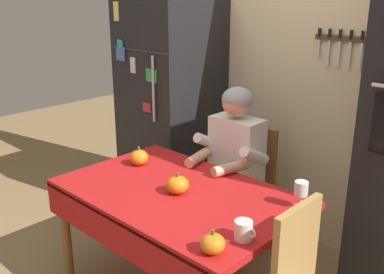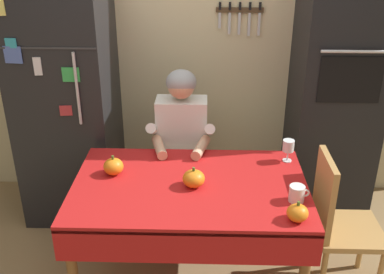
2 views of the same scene
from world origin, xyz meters
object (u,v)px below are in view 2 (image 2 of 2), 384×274
object	(u,v)px
pumpkin_small	(113,166)
chair_right_side	(337,220)
dining_table	(190,198)
coffee_mug	(297,194)
refrigerator	(68,104)
seated_person	(181,141)
chair_behind_person	(183,157)
wall_oven	(336,86)
pumpkin_medium	(297,213)
pumpkin_large	(194,179)
wine_glass	(288,147)

from	to	relation	value
pumpkin_small	chair_right_side	bearing A→B (deg)	-4.96
dining_table	coffee_mug	size ratio (longest dim) A/B	12.22
refrigerator	seated_person	world-z (taller)	refrigerator
refrigerator	coffee_mug	bearing A→B (deg)	-33.40
seated_person	dining_table	bearing A→B (deg)	-82.44
refrigerator	pumpkin_small	bearing A→B (deg)	-57.82
chair_behind_person	seated_person	xyz separation A→B (m)	(0.00, -0.19, 0.23)
pumpkin_small	dining_table	bearing A→B (deg)	-14.91
wall_oven	chair_behind_person	world-z (taller)	wall_oven
refrigerator	pumpkin_medium	world-z (taller)	refrigerator
refrigerator	wall_oven	distance (m)	2.01
pumpkin_large	seated_person	bearing A→B (deg)	99.72
wall_oven	seated_person	size ratio (longest dim) A/B	1.69
seated_person	chair_right_side	size ratio (longest dim) A/B	1.34
pumpkin_medium	seated_person	bearing A→B (deg)	125.09
chair_right_side	dining_table	bearing A→B (deg)	-179.56
wine_glass	wall_oven	bearing A→B (deg)	54.42
coffee_mug	pumpkin_large	bearing A→B (deg)	166.61
wine_glass	pumpkin_large	xyz separation A→B (m)	(-0.60, -0.33, -0.05)
chair_right_side	pumpkin_small	size ratio (longest dim) A/B	7.38
wine_glass	pumpkin_large	size ratio (longest dim) A/B	1.13
wine_glass	pumpkin_medium	distance (m)	0.66
chair_right_side	pumpkin_large	bearing A→B (deg)	-179.33
pumpkin_small	seated_person	bearing A→B (deg)	50.52
chair_behind_person	wine_glass	bearing A→B (deg)	-33.36
chair_right_side	pumpkin_large	size ratio (longest dim) A/B	7.06
refrigerator	seated_person	xyz separation A→B (m)	(0.87, -0.28, -0.16)
chair_right_side	coffee_mug	world-z (taller)	chair_right_side
chair_behind_person	coffee_mug	bearing A→B (deg)	-53.80
coffee_mug	dining_table	bearing A→B (deg)	166.82
refrigerator	dining_table	size ratio (longest dim) A/B	1.29
wall_oven	pumpkin_medium	xyz separation A→B (m)	(-0.48, -1.25, -0.26)
chair_right_side	pumpkin_large	world-z (taller)	chair_right_side
pumpkin_medium	refrigerator	bearing A→B (deg)	141.55
refrigerator	wall_oven	size ratio (longest dim) A/B	0.86
wall_oven	coffee_mug	distance (m)	1.18
seated_person	chair_right_side	bearing A→B (deg)	-31.32
seated_person	wine_glass	size ratio (longest dim) A/B	8.38
pumpkin_medium	pumpkin_small	xyz separation A→B (m)	(-1.05, 0.45, 0.01)
pumpkin_large	pumpkin_small	xyz separation A→B (m)	(-0.50, 0.13, 0.00)
chair_behind_person	wine_glass	distance (m)	0.91
refrigerator	chair_behind_person	xyz separation A→B (m)	(0.87, -0.09, -0.39)
refrigerator	chair_right_side	world-z (taller)	refrigerator
dining_table	pumpkin_large	world-z (taller)	pumpkin_large
wall_oven	coffee_mug	world-z (taller)	wall_oven
pumpkin_large	pumpkin_small	size ratio (longest dim) A/B	1.04
coffee_mug	wine_glass	bearing A→B (deg)	87.37
refrigerator	pumpkin_medium	xyz separation A→B (m)	(1.52, -1.21, -0.11)
seated_person	chair_right_side	world-z (taller)	seated_person
wall_oven	pumpkin_large	xyz separation A→B (m)	(-1.03, -0.93, -0.26)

